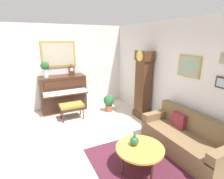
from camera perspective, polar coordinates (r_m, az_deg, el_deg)
name	(u,v)px	position (r m, az deg, el deg)	size (l,w,h in m)	color
ground_plane	(82,146)	(4.38, -9.67, -17.40)	(6.40, 6.00, 0.10)	beige
wall_left	(57,67)	(6.28, -17.22, 6.79)	(0.13, 4.90, 2.80)	silver
wall_back	(167,75)	(4.95, 17.22, 4.37)	(5.30, 0.13, 2.80)	silver
area_rug	(139,169)	(3.65, 8.58, -24.08)	(2.10, 1.50, 0.01)	#4C1E2D
piano	(63,93)	(6.11, -15.41, -1.15)	(0.87, 1.44, 1.18)	#3D2316
piano_bench	(72,106)	(5.43, -12.89, -5.28)	(0.42, 0.70, 0.48)	#3D2316
grandfather_clock	(143,87)	(5.35, 9.86, 0.87)	(0.52, 0.34, 2.03)	#4C2B19
couch	(185,138)	(4.20, 22.58, -14.28)	(1.90, 0.80, 0.84)	brown
coffee_table	(140,149)	(3.43, 8.97, -18.34)	(0.88, 0.88, 0.45)	gold
mantel_clock	(71,70)	(6.00, -12.94, 6.13)	(0.13, 0.18, 0.38)	#4C2B19
flower_vase	(45,67)	(5.85, -20.77, 6.67)	(0.26, 0.26, 0.58)	silver
green_jug	(134,141)	(3.41, 7.19, -16.09)	(0.17, 0.17, 0.24)	#234C33
potted_plant	(109,102)	(5.88, -1.05, -4.05)	(0.36, 0.36, 0.56)	#935138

